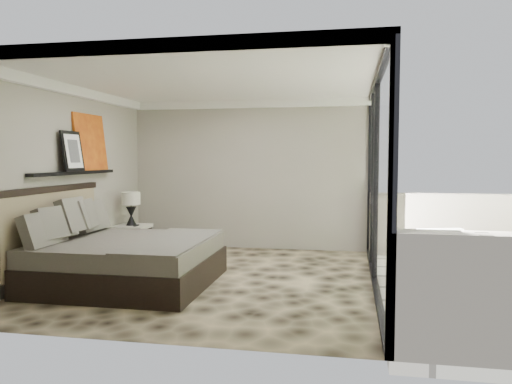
% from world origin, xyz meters
% --- Properties ---
extents(floor, '(5.00, 5.00, 0.00)m').
position_xyz_m(floor, '(0.00, 0.00, 0.00)').
color(floor, black).
rests_on(floor, ground).
extents(ceiling, '(4.50, 5.00, 0.02)m').
position_xyz_m(ceiling, '(0.00, 0.00, 2.79)').
color(ceiling, silver).
rests_on(ceiling, back_wall).
extents(back_wall, '(4.50, 0.02, 2.80)m').
position_xyz_m(back_wall, '(0.00, 2.49, 1.40)').
color(back_wall, gray).
rests_on(back_wall, floor).
extents(left_wall, '(0.02, 5.00, 2.80)m').
position_xyz_m(left_wall, '(-2.24, 0.00, 1.40)').
color(left_wall, gray).
rests_on(left_wall, floor).
extents(glass_wall, '(0.08, 5.00, 2.80)m').
position_xyz_m(glass_wall, '(2.25, 0.00, 1.40)').
color(glass_wall, white).
rests_on(glass_wall, floor).
extents(terrace_slab, '(3.00, 5.00, 0.12)m').
position_xyz_m(terrace_slab, '(3.75, 0.00, -0.06)').
color(terrace_slab, beige).
rests_on(terrace_slab, ground).
extents(picture_ledge, '(0.12, 2.20, 0.05)m').
position_xyz_m(picture_ledge, '(-2.18, 0.10, 1.50)').
color(picture_ledge, black).
rests_on(picture_ledge, left_wall).
extents(bed, '(2.29, 2.21, 1.27)m').
position_xyz_m(bed, '(-1.18, -0.50, 0.37)').
color(bed, black).
rests_on(bed, floor).
extents(nightstand, '(0.66, 0.66, 0.57)m').
position_xyz_m(nightstand, '(-1.94, 1.54, 0.29)').
color(nightstand, black).
rests_on(nightstand, floor).
extents(table_lamp, '(0.33, 0.33, 0.60)m').
position_xyz_m(table_lamp, '(-1.95, 1.52, 0.90)').
color(table_lamp, black).
rests_on(table_lamp, nightstand).
extents(abstract_canvas, '(0.13, 0.90, 0.90)m').
position_xyz_m(abstract_canvas, '(-2.19, 0.59, 1.97)').
color(abstract_canvas, '#C14F10').
rests_on(abstract_canvas, picture_ledge).
extents(framed_print, '(0.11, 0.50, 0.60)m').
position_xyz_m(framed_print, '(-2.14, -0.03, 1.82)').
color(framed_print, black).
rests_on(framed_print, picture_ledge).
extents(ottoman, '(0.67, 0.67, 0.52)m').
position_xyz_m(ottoman, '(3.95, 1.40, 0.26)').
color(ottoman, silver).
rests_on(ottoman, terrace_slab).
extents(lounger, '(1.31, 1.94, 0.69)m').
position_xyz_m(lounger, '(3.29, 0.05, 0.22)').
color(lounger, white).
rests_on(lounger, terrace_slab).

